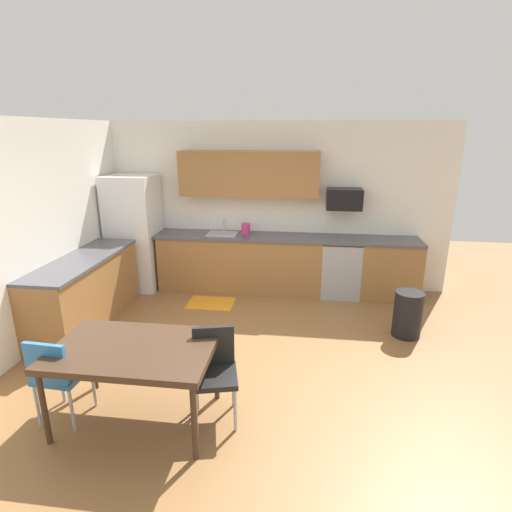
{
  "coord_description": "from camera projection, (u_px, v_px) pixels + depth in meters",
  "views": [
    {
      "loc": [
        0.64,
        -3.93,
        2.55
      ],
      "look_at": [
        0.0,
        1.0,
        1.0
      ],
      "focal_mm": 28.32,
      "sensor_mm": 36.0,
      "label": 1
    }
  ],
  "objects": [
    {
      "name": "countertop_back",
      "position": [
        266.0,
        237.0,
        6.46
      ],
      "size": [
        4.8,
        0.64,
        0.04
      ],
      "primitive_type": "cube",
      "color": "#4C4C51",
      "rests_on": "cabinet_run_back"
    },
    {
      "name": "microwave",
      "position": [
        344.0,
        199.0,
        6.22
      ],
      "size": [
        0.54,
        0.36,
        0.32
      ],
      "primitive_type": "cube",
      "color": "black"
    },
    {
      "name": "kettle",
      "position": [
        246.0,
        229.0,
        6.52
      ],
      "size": [
        0.14,
        0.14,
        0.2
      ],
      "primitive_type": "cylinder",
      "color": "#CC3372",
      "rests_on": "countertop_back"
    },
    {
      "name": "wall_back",
      "position": [
        269.0,
        206.0,
        6.66
      ],
      "size": [
        5.8,
        0.1,
        2.7
      ],
      "primitive_type": "cube",
      "color": "white",
      "rests_on": "ground"
    },
    {
      "name": "dining_table",
      "position": [
        134.0,
        353.0,
        3.53
      ],
      "size": [
        1.4,
        0.9,
        0.75
      ],
      "color": "#422D1E",
      "rests_on": "ground"
    },
    {
      "name": "refrigerator",
      "position": [
        135.0,
        233.0,
        6.65
      ],
      "size": [
        0.76,
        0.7,
        1.87
      ],
      "primitive_type": "cube",
      "color": "white",
      "rests_on": "ground"
    },
    {
      "name": "sink_faucet",
      "position": [
        224.0,
        226.0,
        6.68
      ],
      "size": [
        0.02,
        0.02,
        0.24
      ],
      "primitive_type": "cylinder",
      "color": "#B2B5BA",
      "rests_on": "countertop_back"
    },
    {
      "name": "oven_range",
      "position": [
        340.0,
        267.0,
        6.45
      ],
      "size": [
        0.6,
        0.6,
        0.91
      ],
      "color": "#999BA0",
      "rests_on": "ground"
    },
    {
      "name": "floor_mat",
      "position": [
        211.0,
        303.0,
        6.21
      ],
      "size": [
        0.7,
        0.5,
        0.01
      ],
      "primitive_type": "cube",
      "color": "orange",
      "rests_on": "ground"
    },
    {
      "name": "wall_left",
      "position": [
        8.0,
        243.0,
        4.48
      ],
      "size": [
        0.1,
        5.8,
        2.7
      ],
      "primitive_type": "cube",
      "color": "white",
      "rests_on": "ground"
    },
    {
      "name": "cabinet_run_back",
      "position": [
        240.0,
        264.0,
        6.65
      ],
      "size": [
        2.64,
        0.6,
        0.9
      ],
      "primitive_type": "cube",
      "color": "olive",
      "rests_on": "ground"
    },
    {
      "name": "cabinet_run_back_right",
      "position": [
        389.0,
        270.0,
        6.36
      ],
      "size": [
        0.91,
        0.6,
        0.9
      ],
      "primitive_type": "cube",
      "color": "olive",
      "rests_on": "ground"
    },
    {
      "name": "cabinet_run_left",
      "position": [
        86.0,
        293.0,
        5.46
      ],
      "size": [
        0.6,
        2.0,
        0.9
      ],
      "primitive_type": "cube",
      "color": "olive",
      "rests_on": "ground"
    },
    {
      "name": "trash_bin",
      "position": [
        408.0,
        314.0,
        5.17
      ],
      "size": [
        0.36,
        0.36,
        0.6
      ],
      "primitive_type": "cylinder",
      "color": "black",
      "rests_on": "ground"
    },
    {
      "name": "ground_plane",
      "position": [
        245.0,
        366.0,
        4.55
      ],
      "size": [
        12.0,
        12.0,
        0.0
      ],
      "primitive_type": "plane",
      "color": "olive"
    },
    {
      "name": "upper_cabinets_back",
      "position": [
        249.0,
        174.0,
        6.33
      ],
      "size": [
        2.2,
        0.34,
        0.7
      ],
      "primitive_type": "cube",
      "color": "olive"
    },
    {
      "name": "sink_basin",
      "position": [
        222.0,
        238.0,
        6.56
      ],
      "size": [
        0.48,
        0.4,
        0.14
      ],
      "primitive_type": "cube",
      "color": "#A5A8AD",
      "rests_on": "countertop_back"
    },
    {
      "name": "countertop_left",
      "position": [
        81.0,
        260.0,
        5.32
      ],
      "size": [
        0.64,
        2.0,
        0.04
      ],
      "primitive_type": "cube",
      "color": "#4C4C51",
      "rests_on": "cabinet_run_left"
    },
    {
      "name": "chair_far_side",
      "position": [
        57.0,
        373.0,
        3.56
      ],
      "size": [
        0.42,
        0.42,
        0.85
      ],
      "color": "#2D72B7",
      "rests_on": "ground"
    },
    {
      "name": "chair_near_table",
      "position": [
        214.0,
        367.0,
        3.65
      ],
      "size": [
        0.48,
        0.48,
        0.85
      ],
      "color": "black",
      "rests_on": "ground"
    }
  ]
}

